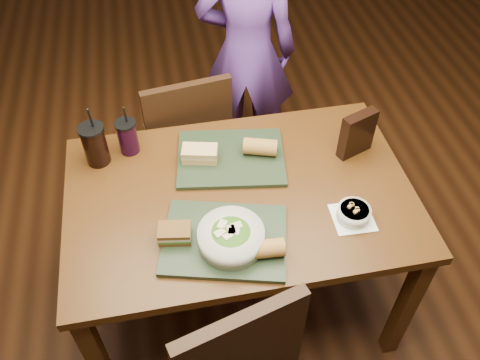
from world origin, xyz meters
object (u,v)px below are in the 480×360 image
chair_far (190,141)px  baguette_near (266,249)px  diner (247,52)px  baguette_far (260,147)px  sandwich_far (200,154)px  sandwich_near (175,233)px  soup_bowl (354,213)px  cup_berry (128,137)px  tray_far (231,158)px  salad_bowl (231,237)px  dining_table (240,208)px  tray_near (225,240)px  cup_cola (95,144)px  chip_bag (357,134)px

chair_far → baguette_near: bearing=-79.8°
diner → baguette_far: 0.82m
chair_far → sandwich_far: 0.50m
diner → sandwich_far: diner is taller
sandwich_near → baguette_near: baguette_near is taller
soup_bowl → cup_berry: bearing=146.5°
baguette_near → cup_berry: size_ratio=0.55×
sandwich_near → cup_berry: bearing=105.3°
tray_far → sandwich_far: size_ratio=2.79×
tray_far → baguette_far: bearing=-1.7°
chair_far → baguette_far: bearing=-59.0°
chair_far → tray_far: 0.50m
salad_bowl → dining_table: bearing=72.1°
dining_table → tray_near: bearing=-114.2°
diner → soup_bowl: bearing=111.6°
cup_cola → cup_berry: (0.12, 0.04, -0.01)m
chair_far → dining_table: bearing=-77.3°
tray_near → cup_berry: 0.60m
baguette_far → tray_far: bearing=178.3°
dining_table → cup_cola: bearing=152.1°
diner → tray_near: 1.24m
tray_near → soup_bowl: soup_bowl is taller
salad_bowl → cup_berry: 0.63m
salad_bowl → chip_bag: (0.57, 0.37, 0.04)m
chair_far → tray_near: size_ratio=2.16×
sandwich_near → baguette_near: bearing=-23.3°
tray_far → cup_cola: bearing=169.8°
dining_table → sandwich_far: sandwich_far is taller
cup_cola → cup_berry: bearing=16.9°
chip_bag → cup_berry: bearing=147.5°
tray_near → salad_bowl: 0.06m
cup_berry → salad_bowl: bearing=-59.9°
dining_table → chair_far: bearing=102.7°
soup_bowl → baguette_near: 0.36m
baguette_near → sandwich_near: bearing=156.7°
chair_far → tray_near: bearing=-87.2°
dining_table → tray_far: 0.21m
diner → baguette_far: diner is taller
sandwich_far → chip_bag: chip_bag is taller
dining_table → cup_berry: bearing=141.6°
tray_far → salad_bowl: 0.43m
dining_table → tray_near: tray_near is taller
tray_near → sandwich_far: 0.40m
tray_far → salad_bowl: bearing=-100.1°
chip_bag → baguette_near: bearing=-158.2°
diner → cup_cola: diner is taller
chair_far → cup_berry: bearing=-132.9°
soup_bowl → chip_bag: bearing=70.0°
cup_cola → soup_bowl: bearing=-27.8°
chair_far → sandwich_far: chair_far is taller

